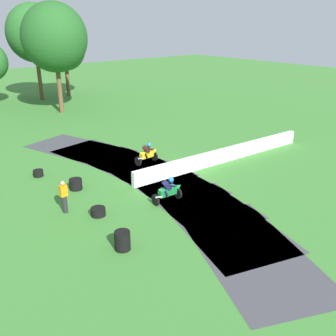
{
  "coord_description": "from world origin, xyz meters",
  "views": [
    {
      "loc": [
        -12.86,
        -16.0,
        8.69
      ],
      "look_at": [
        -0.07,
        -0.61,
        0.9
      ],
      "focal_mm": 40.99,
      "sensor_mm": 36.0,
      "label": 1
    }
  ],
  "objects_px": {
    "motorcycle_lead_green": "(169,190)",
    "tire_stack_far": "(38,173)",
    "tire_stack_near": "(122,241)",
    "track_marshal": "(64,197)",
    "tire_stack_mid_b": "(76,184)",
    "tire_stack_mid_a": "(98,212)",
    "motorcycle_chase_yellow": "(148,153)"
  },
  "relations": [
    {
      "from": "motorcycle_lead_green",
      "to": "tire_stack_far",
      "type": "height_order",
      "value": "motorcycle_lead_green"
    },
    {
      "from": "motorcycle_lead_green",
      "to": "tire_stack_mid_a",
      "type": "distance_m",
      "value": 3.68
    },
    {
      "from": "tire_stack_mid_b",
      "to": "tire_stack_far",
      "type": "relative_size",
      "value": 1.21
    },
    {
      "from": "motorcycle_chase_yellow",
      "to": "tire_stack_mid_b",
      "type": "height_order",
      "value": "motorcycle_chase_yellow"
    },
    {
      "from": "motorcycle_chase_yellow",
      "to": "tire_stack_far",
      "type": "xyz_separation_m",
      "value": [
        -6.33,
        2.34,
        -0.46
      ]
    },
    {
      "from": "motorcycle_chase_yellow",
      "to": "tire_stack_mid_a",
      "type": "relative_size",
      "value": 2.42
    },
    {
      "from": "tire_stack_near",
      "to": "tire_stack_mid_a",
      "type": "distance_m",
      "value": 3.21
    },
    {
      "from": "tire_stack_near",
      "to": "tire_stack_far",
      "type": "bearing_deg",
      "value": 87.46
    },
    {
      "from": "tire_stack_far",
      "to": "motorcycle_chase_yellow",
      "type": "bearing_deg",
      "value": -20.24
    },
    {
      "from": "motorcycle_lead_green",
      "to": "tire_stack_mid_b",
      "type": "xyz_separation_m",
      "value": [
        -2.91,
        4.45,
        -0.36
      ]
    },
    {
      "from": "motorcycle_lead_green",
      "to": "motorcycle_chase_yellow",
      "type": "height_order",
      "value": "motorcycle_chase_yellow"
    },
    {
      "from": "motorcycle_lead_green",
      "to": "track_marshal",
      "type": "bearing_deg",
      "value": 152.97
    },
    {
      "from": "tire_stack_mid_a",
      "to": "track_marshal",
      "type": "relative_size",
      "value": 0.43
    },
    {
      "from": "tire_stack_mid_a",
      "to": "motorcycle_chase_yellow",
      "type": "bearing_deg",
      "value": 34.58
    },
    {
      "from": "motorcycle_lead_green",
      "to": "tire_stack_mid_a",
      "type": "height_order",
      "value": "motorcycle_lead_green"
    },
    {
      "from": "tire_stack_far",
      "to": "tire_stack_near",
      "type": "bearing_deg",
      "value": -92.54
    },
    {
      "from": "tire_stack_far",
      "to": "track_marshal",
      "type": "bearing_deg",
      "value": -98.59
    },
    {
      "from": "motorcycle_lead_green",
      "to": "tire_stack_mid_b",
      "type": "height_order",
      "value": "motorcycle_lead_green"
    },
    {
      "from": "tire_stack_mid_b",
      "to": "tire_stack_far",
      "type": "xyz_separation_m",
      "value": [
        -0.85,
        3.1,
        -0.1
      ]
    },
    {
      "from": "motorcycle_chase_yellow",
      "to": "tire_stack_mid_b",
      "type": "bearing_deg",
      "value": -172.06
    },
    {
      "from": "motorcycle_chase_yellow",
      "to": "tire_stack_near",
      "type": "bearing_deg",
      "value": -132.73
    },
    {
      "from": "tire_stack_near",
      "to": "tire_stack_mid_a",
      "type": "height_order",
      "value": "tire_stack_near"
    },
    {
      "from": "tire_stack_near",
      "to": "track_marshal",
      "type": "height_order",
      "value": "track_marshal"
    },
    {
      "from": "tire_stack_far",
      "to": "motorcycle_lead_green",
      "type": "bearing_deg",
      "value": -63.52
    },
    {
      "from": "motorcycle_lead_green",
      "to": "tire_stack_mid_a",
      "type": "xyz_separation_m",
      "value": [
        -3.5,
        1.02,
        -0.46
      ]
    },
    {
      "from": "tire_stack_mid_b",
      "to": "tire_stack_far",
      "type": "bearing_deg",
      "value": 105.36
    },
    {
      "from": "motorcycle_lead_green",
      "to": "track_marshal",
      "type": "relative_size",
      "value": 1.04
    },
    {
      "from": "tire_stack_near",
      "to": "tire_stack_mid_b",
      "type": "bearing_deg",
      "value": 78.95
    },
    {
      "from": "tire_stack_near",
      "to": "tire_stack_mid_a",
      "type": "bearing_deg",
      "value": 77.62
    },
    {
      "from": "motorcycle_chase_yellow",
      "to": "tire_stack_mid_a",
      "type": "bearing_deg",
      "value": -145.42
    },
    {
      "from": "tire_stack_mid_a",
      "to": "track_marshal",
      "type": "xyz_separation_m",
      "value": [
        -1.05,
        1.3,
        0.62
      ]
    },
    {
      "from": "track_marshal",
      "to": "tire_stack_far",
      "type": "bearing_deg",
      "value": 81.41
    }
  ]
}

